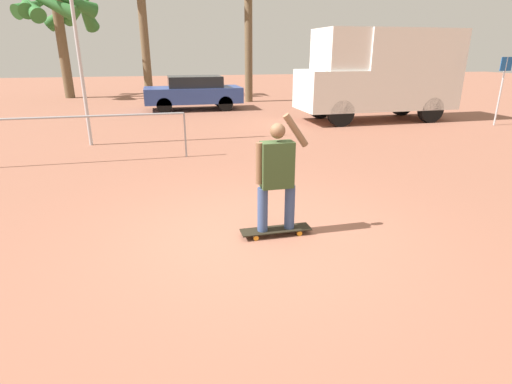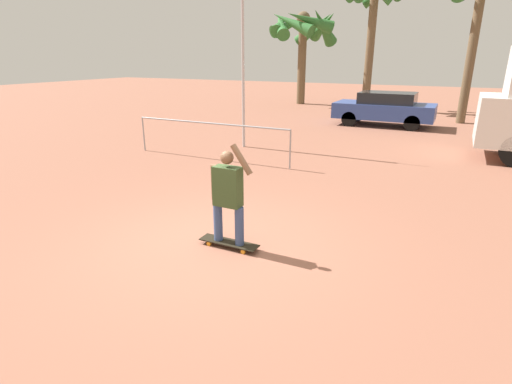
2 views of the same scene
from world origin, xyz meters
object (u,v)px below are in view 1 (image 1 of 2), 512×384
at_px(palm_tree_far_left, 56,9).
at_px(street_sign, 503,82).
at_px(parked_car_blue, 194,92).
at_px(flagpole, 79,16).
at_px(skateboard, 276,230).
at_px(camper_van, 381,72).
at_px(person_skateboarder, 277,172).

relative_size(palm_tree_far_left, street_sign, 2.50).
height_order(palm_tree_far_left, street_sign, palm_tree_far_left).
xyz_separation_m(parked_car_blue, flagpole, (-3.27, -6.46, 2.48)).
bearing_deg(street_sign, flagpole, 179.99).
bearing_deg(skateboard, street_sign, 33.98).
xyz_separation_m(skateboard, camper_van, (6.42, 8.59, 1.65)).
distance_m(flagpole, street_sign, 13.12).
bearing_deg(person_skateboarder, skateboard, 0.00).
bearing_deg(skateboard, parked_car_blue, 89.50).
relative_size(person_skateboarder, street_sign, 0.71).
relative_size(camper_van, street_sign, 2.50).
bearing_deg(palm_tree_far_left, skateboard, -72.42).
bearing_deg(person_skateboarder, parked_car_blue, 89.49).
bearing_deg(street_sign, skateboard, -146.02).
height_order(skateboard, street_sign, street_sign).
height_order(camper_van, flagpole, flagpole).
relative_size(skateboard, palm_tree_far_left, 0.17).
distance_m(person_skateboarder, street_sign, 11.88).
xyz_separation_m(skateboard, parked_car_blue, (0.11, 13.09, 0.68)).
xyz_separation_m(skateboard, person_skateboarder, (-0.00, -0.00, 0.84)).
relative_size(person_skateboarder, palm_tree_far_left, 0.28).
xyz_separation_m(camper_van, parked_car_blue, (-6.31, 4.51, -0.96)).
relative_size(skateboard, flagpole, 0.18).
bearing_deg(skateboard, camper_van, 53.20).
bearing_deg(flagpole, parked_car_blue, 63.11).
xyz_separation_m(skateboard, palm_tree_far_left, (-6.15, 19.41, 4.40)).
distance_m(camper_van, flagpole, 9.89).
height_order(parked_car_blue, flagpole, flagpole).
bearing_deg(palm_tree_far_left, flagpole, -76.82).
height_order(person_skateboarder, parked_car_blue, person_skateboarder).
bearing_deg(camper_van, person_skateboarder, -126.80).
bearing_deg(flagpole, camper_van, 11.50).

